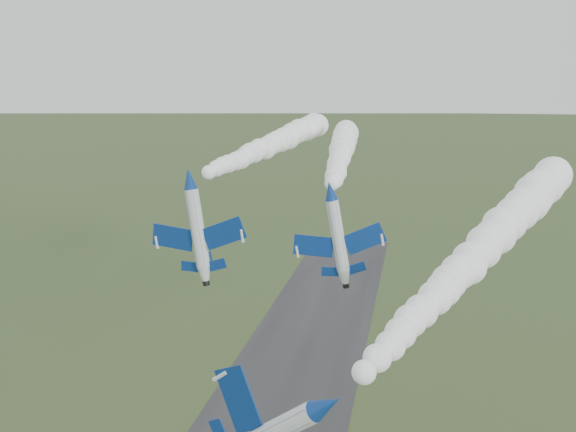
% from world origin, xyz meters
% --- Properties ---
extents(jet_lead, '(7.12, 12.85, 8.65)m').
position_xyz_m(jet_lead, '(15.86, -10.52, 32.51)').
color(jet_lead, silver).
extents(smoke_trail_jet_lead, '(29.31, 70.84, 5.79)m').
position_xyz_m(smoke_trail_jet_lead, '(29.82, 26.33, 35.42)').
color(smoke_trail_jet_lead, white).
extents(jet_pair_left, '(11.57, 13.95, 3.62)m').
position_xyz_m(jet_pair_left, '(-4.67, 20.82, 41.84)').
color(jet_pair_left, silver).
extents(smoke_trail_jet_pair_left, '(9.13, 65.14, 4.77)m').
position_xyz_m(smoke_trail_jet_pair_left, '(-2.29, 57.03, 42.75)').
color(smoke_trail_jet_pair_left, white).
extents(jet_pair_right, '(10.20, 12.36, 3.38)m').
position_xyz_m(jet_pair_right, '(11.58, 21.06, 40.97)').
color(jet_pair_right, silver).
extents(smoke_trail_jet_pair_right, '(8.81, 56.07, 4.52)m').
position_xyz_m(smoke_trail_jet_pair_right, '(8.98, 52.12, 41.97)').
color(smoke_trail_jet_pair_right, white).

